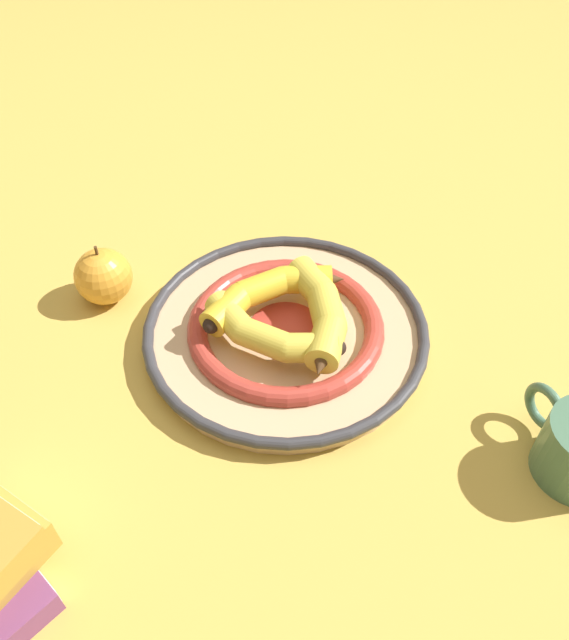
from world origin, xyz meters
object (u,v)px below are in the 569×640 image
object	(u,v)px
banana_a	(322,313)
banana_b	(268,291)
decorative_bowl	(284,332)
banana_c	(265,334)
apple	(103,276)

from	to	relation	value
banana_a	banana_b	bearing A→B (deg)	49.76
decorative_bowl	banana_a	world-z (taller)	banana_a
banana_c	apple	size ratio (longest dim) A/B	2.18
decorative_bowl	banana_a	bearing A→B (deg)	-164.12
banana_b	apple	world-z (taller)	apple
banana_a	apple	distance (m)	0.29
decorative_bowl	banana_c	distance (m)	0.05
banana_a	banana_c	world-z (taller)	banana_a
banana_c	apple	bearing A→B (deg)	178.99
banana_a	banana_c	size ratio (longest dim) A/B	0.91
banana_b	apple	bearing A→B (deg)	-40.51
apple	banana_a	bearing A→B (deg)	-175.12
decorative_bowl	apple	distance (m)	0.25
decorative_bowl	apple	world-z (taller)	apple
apple	banana_c	bearing A→B (deg)	173.28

